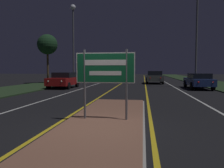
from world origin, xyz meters
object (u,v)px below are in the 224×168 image
(streetlight_left_near, at_px, (73,30))
(car_approaching_0, at_px, (64,80))
(car_approaching_2, at_px, (110,74))
(streetlight_right_near, at_px, (197,24))
(car_approaching_1, at_px, (116,76))
(highway_sign, at_px, (105,71))
(car_receding_1, at_px, (154,77))
(car_receding_0, at_px, (198,80))

(streetlight_left_near, height_order, car_approaching_0, streetlight_left_near)
(streetlight_left_near, relative_size, car_approaching_2, 1.86)
(streetlight_right_near, height_order, car_approaching_1, streetlight_right_near)
(streetlight_right_near, bearing_deg, highway_sign, -112.43)
(car_receding_1, bearing_deg, streetlight_right_near, -56.48)
(highway_sign, bearing_deg, car_approaching_0, 116.01)
(highway_sign, relative_size, car_receding_0, 0.47)
(streetlight_left_near, xyz_separation_m, car_receding_0, (12.54, -3.48, -5.31))
(streetlight_right_near, xyz_separation_m, car_receding_1, (-3.59, 5.41, -5.16))
(streetlight_right_near, relative_size, car_approaching_2, 1.95)
(streetlight_left_near, relative_size, car_approaching_0, 2.17)
(streetlight_right_near, distance_m, car_receding_0, 5.47)
(car_approaching_1, xyz_separation_m, car_approaching_2, (-2.92, 12.80, -0.04))
(streetlight_left_near, bearing_deg, streetlight_right_near, -8.47)
(car_receding_0, height_order, car_receding_1, car_receding_1)
(streetlight_right_near, relative_size, car_receding_0, 1.96)
(car_receding_0, relative_size, car_approaching_0, 1.15)
(highway_sign, height_order, car_approaching_1, highway_sign)
(highway_sign, xyz_separation_m, streetlight_right_near, (6.15, 14.89, 4.33))
(highway_sign, xyz_separation_m, car_approaching_0, (-6.06, 12.43, -0.89))
(car_approaching_1, bearing_deg, streetlight_left_near, -112.84)
(car_approaching_0, bearing_deg, car_approaching_2, 89.20)
(car_approaching_0, xyz_separation_m, car_approaching_2, (0.36, 26.02, -0.00))
(car_approaching_0, bearing_deg, car_receding_1, 42.40)
(streetlight_left_near, height_order, streetlight_right_near, streetlight_right_near)
(streetlight_right_near, bearing_deg, car_approaching_2, 116.69)
(car_receding_1, bearing_deg, car_receding_0, -63.64)
(car_receding_0, bearing_deg, car_approaching_2, 115.00)
(streetlight_right_near, distance_m, car_approaching_0, 13.50)
(car_approaching_0, height_order, car_approaching_1, car_approaching_1)
(car_approaching_2, bearing_deg, car_approaching_0, -90.80)
(car_approaching_0, relative_size, car_approaching_1, 0.96)
(highway_sign, relative_size, car_receding_1, 0.50)
(car_receding_0, xyz_separation_m, car_approaching_1, (-8.81, 12.35, 0.05))
(car_approaching_1, bearing_deg, highway_sign, -83.81)
(car_receding_0, relative_size, car_approaching_2, 0.99)
(car_receding_0, xyz_separation_m, car_approaching_2, (-11.73, 25.15, 0.01))
(highway_sign, distance_m, car_approaching_0, 13.85)
(streetlight_right_near, distance_m, car_receding_1, 8.29)
(streetlight_left_near, bearing_deg, car_approaching_1, 67.16)
(highway_sign, height_order, car_approaching_2, highway_sign)
(car_receding_0, bearing_deg, streetlight_left_near, 164.50)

